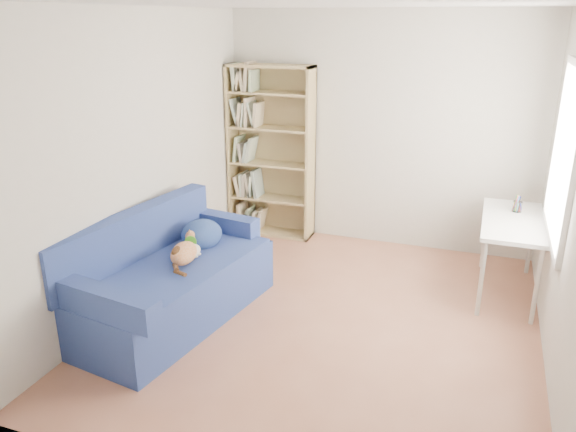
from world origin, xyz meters
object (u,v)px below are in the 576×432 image
at_px(desk, 513,227).
at_px(pen_cup, 517,205).
at_px(sofa, 169,279).
at_px(bookshelf, 271,159).

xyz_separation_m(desk, pen_cup, (0.03, 0.24, 0.14)).
bearing_deg(sofa, desk, 36.90).
distance_m(sofa, bookshelf, 2.27).
xyz_separation_m(bookshelf, pen_cup, (2.71, -0.48, -0.11)).
bearing_deg(sofa, bookshelf, 96.43).
distance_m(sofa, pen_cup, 3.32).
bearing_deg(bookshelf, sofa, -92.45).
bearing_deg(bookshelf, desk, -15.01).
xyz_separation_m(bookshelf, desk, (2.68, -0.72, -0.25)).
xyz_separation_m(sofa, pen_cup, (2.81, 1.72, 0.46)).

